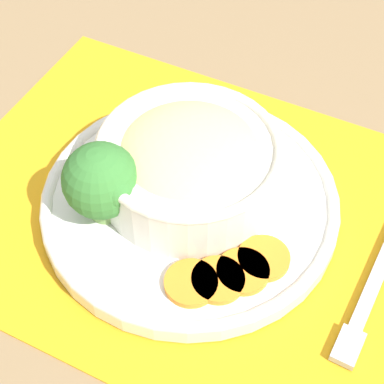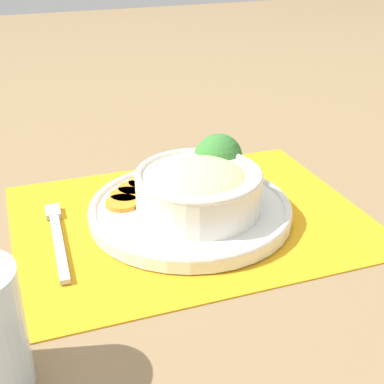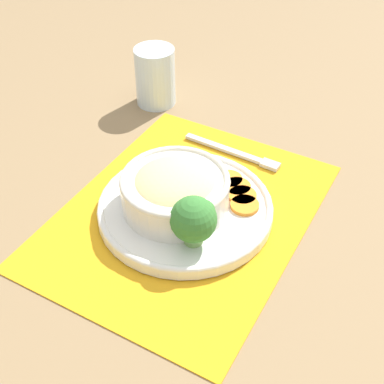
% 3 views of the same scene
% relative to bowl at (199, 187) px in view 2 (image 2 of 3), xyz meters
% --- Properties ---
extents(ground_plane, '(4.00, 4.00, 0.00)m').
position_rel_bowl_xyz_m(ground_plane, '(-0.01, 0.01, -0.05)').
color(ground_plane, '#8C704C').
extents(placemat, '(0.49, 0.39, 0.00)m').
position_rel_bowl_xyz_m(placemat, '(-0.01, 0.01, -0.05)').
color(placemat, orange).
rests_on(placemat, ground_plane).
extents(plate, '(0.27, 0.27, 0.02)m').
position_rel_bowl_xyz_m(plate, '(-0.01, 0.01, -0.04)').
color(plate, white).
rests_on(plate, placemat).
extents(bowl, '(0.17, 0.17, 0.07)m').
position_rel_bowl_xyz_m(bowl, '(0.00, 0.00, 0.00)').
color(bowl, silver).
rests_on(bowl, plate).
extents(broccoli_floret, '(0.07, 0.07, 0.08)m').
position_rel_bowl_xyz_m(broccoli_floret, '(0.06, 0.06, 0.01)').
color(broccoli_floret, '#759E51').
rests_on(broccoli_floret, plate).
extents(carrot_slice_near, '(0.05, 0.05, 0.01)m').
position_rel_bowl_xyz_m(carrot_slice_near, '(-0.04, 0.10, -0.03)').
color(carrot_slice_near, orange).
rests_on(carrot_slice_near, plate).
extents(carrot_slice_middle, '(0.05, 0.05, 0.01)m').
position_rel_bowl_xyz_m(carrot_slice_middle, '(-0.06, 0.09, -0.03)').
color(carrot_slice_middle, orange).
rests_on(carrot_slice_middle, plate).
extents(carrot_slice_far, '(0.05, 0.05, 0.01)m').
position_rel_bowl_xyz_m(carrot_slice_far, '(-0.08, 0.07, -0.03)').
color(carrot_slice_far, orange).
rests_on(carrot_slice_far, plate).
extents(carrot_slice_extra, '(0.05, 0.05, 0.01)m').
position_rel_bowl_xyz_m(carrot_slice_extra, '(-0.09, 0.05, -0.03)').
color(carrot_slice_extra, orange).
rests_on(carrot_slice_extra, plate).
extents(fork, '(0.03, 0.18, 0.01)m').
position_rel_bowl_xyz_m(fork, '(-0.18, 0.04, -0.05)').
color(fork, '#B7B7BC').
rests_on(fork, placemat).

